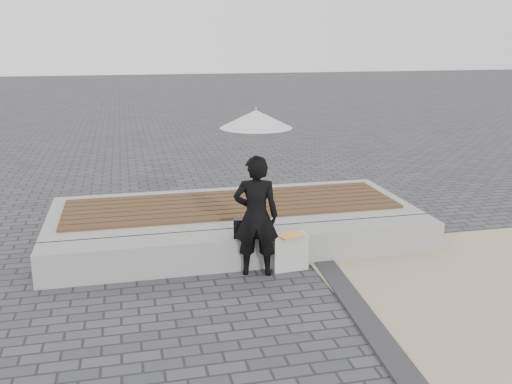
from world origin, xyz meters
TOP-DOWN VIEW (x-y plane):
  - ground at (0.00, 0.00)m, footprint 80.00×80.00m
  - edging_band at (0.75, -0.50)m, footprint 0.61×5.20m
  - seating_ledge at (0.00, 1.60)m, footprint 5.00×0.45m
  - timber_platform at (0.00, 2.80)m, footprint 5.00×2.00m
  - timber_decking at (0.00, 2.80)m, footprint 4.60×1.40m
  - woman at (-0.01, 1.28)m, footprint 0.59×0.46m
  - parasol at (-0.01, 1.28)m, footprint 0.80×0.80m
  - handbag at (-0.07, 1.44)m, footprint 0.35×0.19m
  - canvas_tote at (0.41, 1.31)m, footprint 0.44×0.22m
  - magazine at (0.41, 1.26)m, footprint 0.36×0.31m

SIDE VIEW (x-z plane):
  - ground at x=0.00m, z-range 0.00..0.00m
  - edging_band at x=0.75m, z-range 0.00..0.04m
  - seating_ledge at x=0.00m, z-range 0.00..0.40m
  - timber_platform at x=0.00m, z-range 0.00..0.40m
  - canvas_tote at x=0.41m, z-range 0.00..0.45m
  - timber_decking at x=0.00m, z-range 0.40..0.44m
  - magazine at x=0.41m, z-range 0.45..0.46m
  - handbag at x=-0.07m, z-range 0.40..0.63m
  - woman at x=-0.01m, z-range 0.00..1.43m
  - parasol at x=-0.01m, z-range 1.32..2.35m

